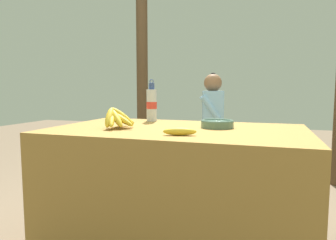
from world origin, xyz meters
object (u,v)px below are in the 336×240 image
(water_bottle, at_px, (152,104))
(wooden_bench, at_px, (229,146))
(seated_vendor, at_px, (208,118))
(serving_bowl, at_px, (217,123))
(loose_banana_front, at_px, (180,132))
(banana_bunch_ripe, at_px, (117,117))
(support_post_near, at_px, (142,72))
(banana_bunch_green, at_px, (270,134))

(water_bottle, bearing_deg, wooden_bench, 69.21)
(wooden_bench, relative_size, seated_vendor, 1.17)
(seated_vendor, bearing_deg, serving_bowl, 89.56)
(water_bottle, bearing_deg, loose_banana_front, -57.45)
(banana_bunch_ripe, height_order, serving_bowl, banana_bunch_ripe)
(water_bottle, relative_size, support_post_near, 0.13)
(loose_banana_front, bearing_deg, support_post_near, 117.84)
(banana_bunch_green, distance_m, support_post_near, 1.58)
(loose_banana_front, bearing_deg, banana_bunch_green, 75.48)
(seated_vendor, xyz_separation_m, support_post_near, (-0.82, 0.23, 0.50))
(support_post_near, bearing_deg, banana_bunch_ripe, -71.65)
(banana_bunch_ripe, relative_size, loose_banana_front, 1.67)
(loose_banana_front, bearing_deg, seated_vendor, 95.88)
(banana_bunch_green, bearing_deg, loose_banana_front, -104.52)
(support_post_near, bearing_deg, serving_bowl, -53.67)
(banana_bunch_ripe, height_order, seated_vendor, seated_vendor)
(serving_bowl, relative_size, wooden_bench, 0.15)
(water_bottle, xyz_separation_m, loose_banana_front, (0.37, -0.58, -0.10))
(banana_bunch_ripe, height_order, banana_bunch_green, banana_bunch_ripe)
(seated_vendor, bearing_deg, banana_bunch_green, 170.92)
(seated_vendor, relative_size, support_post_near, 0.49)
(banana_bunch_green, bearing_deg, seated_vendor, -175.69)
(banana_bunch_ripe, relative_size, banana_bunch_green, 1.07)
(water_bottle, bearing_deg, serving_bowl, -24.42)
(loose_banana_front, relative_size, seated_vendor, 0.15)
(wooden_bench, bearing_deg, water_bottle, -110.79)
(seated_vendor, xyz_separation_m, banana_bunch_green, (0.61, 0.05, -0.14))
(loose_banana_front, bearing_deg, wooden_bench, 88.31)
(serving_bowl, height_order, water_bottle, water_bottle)
(banana_bunch_green, bearing_deg, support_post_near, 172.75)
(water_bottle, bearing_deg, support_post_near, 115.57)
(wooden_bench, height_order, seated_vendor, seated_vendor)
(wooden_bench, bearing_deg, seated_vendor, -168.93)
(banana_bunch_ripe, relative_size, support_post_near, 0.12)
(water_bottle, distance_m, seated_vendor, 1.11)
(banana_bunch_ripe, distance_m, support_post_near, 1.85)
(wooden_bench, relative_size, support_post_near, 0.57)
(seated_vendor, distance_m, banana_bunch_green, 0.63)
(serving_bowl, height_order, loose_banana_front, serving_bowl)
(serving_bowl, height_order, seated_vendor, seated_vendor)
(serving_bowl, bearing_deg, banana_bunch_ripe, -160.02)
(water_bottle, xyz_separation_m, support_post_near, (-0.62, 1.30, 0.31))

